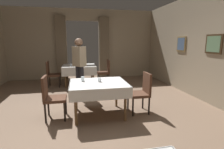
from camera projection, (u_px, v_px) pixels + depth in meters
The scene contains 17 objects.
ground at pixel (91, 116), 3.83m from camera, with size 10.08×10.08×0.00m, color #7A604C.
wall_right at pixel (222, 47), 4.15m from camera, with size 0.16×8.40×3.00m.
wall_back at pixel (83, 44), 7.56m from camera, with size 6.40×0.27×3.00m.
dining_table_mid at pixel (98, 86), 3.79m from camera, with size 1.24×1.07×0.75m.
dining_table_far at pixel (79, 68), 6.45m from camera, with size 1.22×0.97×0.75m.
chair_mid_right at pixel (142, 91), 3.97m from camera, with size 0.44×0.44×0.93m.
chair_mid_left at pixel (51, 95), 3.62m from camera, with size 0.44×0.44×0.93m.
chair_far_left at pixel (51, 73), 6.19m from camera, with size 0.44×0.44×0.93m.
chair_far_right at pixel (105, 71), 6.66m from camera, with size 0.44×0.44×0.93m.
glass_mid_a at pixel (83, 79), 3.87m from camera, with size 0.08×0.08×0.11m, color silver.
glass_mid_b at pixel (100, 80), 3.82m from camera, with size 0.08×0.08×0.09m, color silver.
glass_far_a at pixel (71, 65), 6.19m from camera, with size 0.07×0.07×0.09m, color silver.
plate_far_b at pixel (68, 64), 6.68m from camera, with size 0.23×0.23×0.01m, color white.
glass_far_c at pixel (82, 63), 6.75m from camera, with size 0.07×0.07×0.10m, color silver.
plate_far_d at pixel (91, 65), 6.38m from camera, with size 0.20×0.20×0.01m, color white.
person_waiter_by_doorway at pixel (79, 63), 4.83m from camera, with size 0.39×0.42×1.72m.
person_diner_standing_aside at pixel (79, 62), 5.22m from camera, with size 0.27×0.39×1.72m.
Camera 1 is at (-0.24, -3.60, 1.64)m, focal length 27.54 mm.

